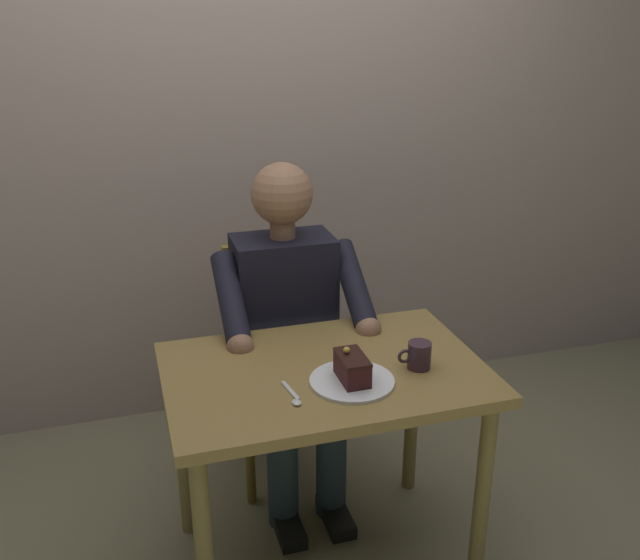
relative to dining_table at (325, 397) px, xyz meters
The scene contains 9 objects.
ground_plane 0.62m from the dining_table, ahead, with size 14.00×14.00×0.00m, color #7D785A.
cafe_rear_panel 1.45m from the dining_table, 90.00° to the right, with size 6.40×0.12×3.00m, color #A7918C.
dining_table is the anchor object (origin of this frame).
chair 0.62m from the dining_table, 90.00° to the right, with size 0.42×0.42×0.90m.
seated_person 0.44m from the dining_table, 90.00° to the right, with size 0.53×0.58×1.25m.
dessert_plate 0.16m from the dining_table, 115.65° to the left, with size 0.25×0.25×0.01m, color white.
cake_slice 0.19m from the dining_table, 115.64° to the left, with size 0.08×0.14×0.10m.
coffee_cup 0.32m from the dining_table, 164.02° to the left, with size 0.11×0.07×0.08m.
dessert_spoon 0.22m from the dining_table, 46.30° to the left, with size 0.03×0.14×0.01m.
Camera 1 is at (0.56, 1.80, 1.76)m, focal length 39.30 mm.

